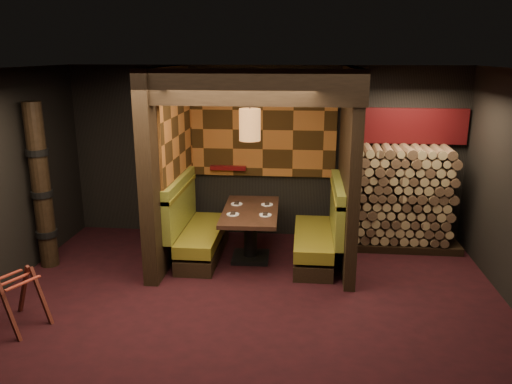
% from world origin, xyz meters
% --- Properties ---
extents(floor, '(6.50, 5.50, 0.02)m').
position_xyz_m(floor, '(0.00, 0.00, -0.01)').
color(floor, black).
rests_on(floor, ground).
extents(ceiling, '(6.50, 5.50, 0.02)m').
position_xyz_m(ceiling, '(0.00, 0.00, 2.86)').
color(ceiling, black).
rests_on(ceiling, ground).
extents(wall_back, '(6.50, 0.02, 2.85)m').
position_xyz_m(wall_back, '(0.00, 2.76, 1.43)').
color(wall_back, black).
rests_on(wall_back, ground).
extents(wall_front, '(6.50, 0.02, 2.85)m').
position_xyz_m(wall_front, '(0.00, -2.76, 1.43)').
color(wall_front, black).
rests_on(wall_front, ground).
extents(partition_left, '(0.20, 2.20, 2.85)m').
position_xyz_m(partition_left, '(-1.35, 1.65, 1.43)').
color(partition_left, black).
rests_on(partition_left, floor).
extents(partition_right, '(0.15, 2.10, 2.85)m').
position_xyz_m(partition_right, '(1.30, 1.70, 1.43)').
color(partition_right, black).
rests_on(partition_right, floor).
extents(header_beam, '(2.85, 0.18, 0.44)m').
position_xyz_m(header_beam, '(-0.02, 0.70, 2.63)').
color(header_beam, black).
rests_on(header_beam, partition_left).
extents(tapa_back_panel, '(2.40, 0.06, 1.55)m').
position_xyz_m(tapa_back_panel, '(-0.02, 2.71, 1.82)').
color(tapa_back_panel, '#A45D26').
rests_on(tapa_back_panel, wall_back).
extents(tapa_side_panel, '(0.04, 1.85, 1.45)m').
position_xyz_m(tapa_side_panel, '(-1.23, 1.82, 1.85)').
color(tapa_side_panel, '#A45D26').
rests_on(tapa_side_panel, partition_left).
extents(lacquer_shelf, '(0.60, 0.12, 0.07)m').
position_xyz_m(lacquer_shelf, '(-0.60, 2.65, 1.18)').
color(lacquer_shelf, '#5A0B0E').
rests_on(lacquer_shelf, wall_back).
extents(booth_bench_left, '(0.68, 1.60, 1.14)m').
position_xyz_m(booth_bench_left, '(-0.96, 1.65, 0.40)').
color(booth_bench_left, black).
rests_on(booth_bench_left, floor).
extents(booth_bench_right, '(0.68, 1.60, 1.14)m').
position_xyz_m(booth_bench_right, '(0.93, 1.65, 0.40)').
color(booth_bench_right, black).
rests_on(booth_bench_right, floor).
extents(dining_table, '(0.85, 1.51, 0.79)m').
position_xyz_m(dining_table, '(-0.11, 1.61, 0.55)').
color(dining_table, black).
rests_on(dining_table, floor).
extents(place_settings, '(0.66, 0.70, 0.03)m').
position_xyz_m(place_settings, '(-0.11, 1.61, 0.80)').
color(place_settings, white).
rests_on(place_settings, dining_table).
extents(pendant_lamp, '(0.30, 0.30, 1.02)m').
position_xyz_m(pendant_lamp, '(-0.11, 1.56, 2.06)').
color(pendant_lamp, '#915B2C').
rests_on(pendant_lamp, ceiling).
extents(luggage_rack, '(0.77, 0.68, 0.70)m').
position_xyz_m(luggage_rack, '(-2.56, -0.57, 0.35)').
color(luggage_rack, '#451912').
rests_on(luggage_rack, floor).
extents(totem_column, '(0.31, 0.31, 2.40)m').
position_xyz_m(totem_column, '(-3.05, 1.10, 1.19)').
color(totem_column, black).
rests_on(totem_column, floor).
extents(firewood_stack, '(1.73, 0.70, 1.64)m').
position_xyz_m(firewood_stack, '(2.29, 2.35, 0.82)').
color(firewood_stack, black).
rests_on(firewood_stack, floor).
extents(mosaic_header, '(1.83, 0.10, 0.56)m').
position_xyz_m(mosaic_header, '(2.29, 2.68, 1.92)').
color(mosaic_header, maroon).
rests_on(mosaic_header, wall_back).
extents(bay_front_post, '(0.08, 0.08, 2.85)m').
position_xyz_m(bay_front_post, '(1.39, 1.96, 1.43)').
color(bay_front_post, black).
rests_on(bay_front_post, floor).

